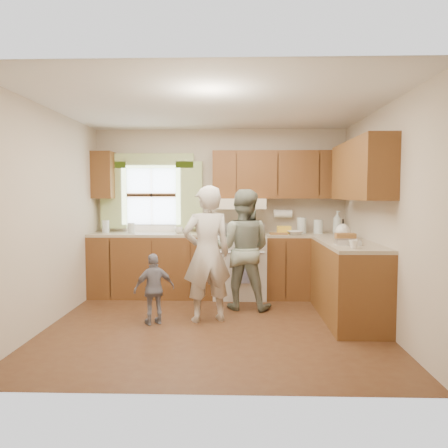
{
  "coord_description": "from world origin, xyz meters",
  "views": [
    {
      "loc": [
        0.26,
        -4.95,
        1.52
      ],
      "look_at": [
        0.1,
        0.4,
        1.15
      ],
      "focal_mm": 35.0,
      "sensor_mm": 36.0,
      "label": 1
    }
  ],
  "objects_px": {
    "stove": "(240,265)",
    "child": "(154,289)",
    "woman_left": "(207,254)",
    "woman_right": "(243,249)"
  },
  "relations": [
    {
      "from": "woman_left",
      "to": "child",
      "type": "height_order",
      "value": "woman_left"
    },
    {
      "from": "stove",
      "to": "woman_right",
      "type": "distance_m",
      "value": 0.73
    },
    {
      "from": "woman_left",
      "to": "woman_right",
      "type": "relative_size",
      "value": 1.02
    },
    {
      "from": "woman_left",
      "to": "child",
      "type": "relative_size",
      "value": 1.95
    },
    {
      "from": "stove",
      "to": "child",
      "type": "bearing_deg",
      "value": -125.7
    },
    {
      "from": "stove",
      "to": "woman_right",
      "type": "xyz_separation_m",
      "value": [
        0.04,
        -0.66,
        0.32
      ]
    },
    {
      "from": "stove",
      "to": "woman_right",
      "type": "height_order",
      "value": "woman_right"
    },
    {
      "from": "woman_right",
      "to": "child",
      "type": "bearing_deg",
      "value": 46.24
    },
    {
      "from": "stove",
      "to": "child",
      "type": "distance_m",
      "value": 1.72
    },
    {
      "from": "woman_left",
      "to": "woman_right",
      "type": "distance_m",
      "value": 0.73
    }
  ]
}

